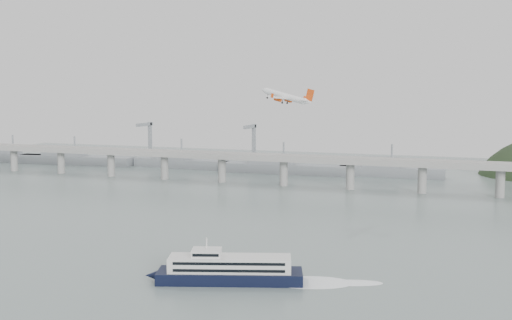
% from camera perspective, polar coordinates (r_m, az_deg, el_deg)
% --- Properties ---
extents(ground, '(900.00, 900.00, 0.00)m').
position_cam_1_polar(ground, '(254.47, -4.24, -9.42)').
color(ground, slate).
rests_on(ground, ground).
extents(bridge, '(800.00, 22.00, 23.90)m').
position_cam_1_polar(bridge, '(438.42, 6.26, -0.35)').
color(bridge, gray).
rests_on(bridge, ground).
extents(distant_fleet, '(453.00, 60.90, 40.00)m').
position_cam_1_polar(distant_fleet, '(554.80, -7.81, -0.12)').
color(distant_fleet, gray).
rests_on(distant_fleet, ground).
extents(ferry, '(85.45, 35.51, 16.60)m').
position_cam_1_polar(ferry, '(224.22, -2.50, -10.42)').
color(ferry, black).
rests_on(ferry, ground).
extents(airliner, '(35.37, 32.73, 10.91)m').
position_cam_1_polar(airliner, '(336.78, 2.88, 6.05)').
color(airliner, white).
rests_on(airliner, ground).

